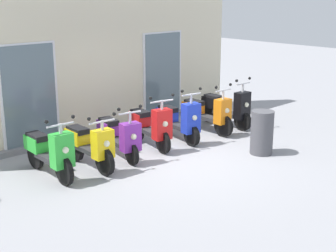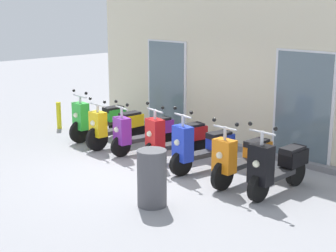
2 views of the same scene
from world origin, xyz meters
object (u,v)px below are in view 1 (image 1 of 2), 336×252
at_px(scooter_yellow, 89,144).
at_px(scooter_purple, 119,135).
at_px(scooter_green, 49,151).
at_px(scooter_orange, 207,113).
at_px(scooter_red, 151,125).
at_px(trash_bin, 262,132).
at_px(scooter_blue, 179,120).
at_px(scooter_black, 227,108).

height_order(scooter_yellow, scooter_purple, scooter_purple).
bearing_deg(scooter_green, scooter_purple, -0.56).
distance_m(scooter_yellow, scooter_orange, 3.48).
bearing_deg(scooter_red, trash_bin, -54.05).
relative_size(scooter_red, trash_bin, 1.71).
distance_m(scooter_green, scooter_red, 2.52).
relative_size(scooter_yellow, scooter_blue, 1.04).
bearing_deg(scooter_blue, trash_bin, -72.10).
distance_m(scooter_red, scooter_blue, 0.81).
xyz_separation_m(scooter_black, trash_bin, (-1.11, -1.87, -0.02)).
height_order(scooter_yellow, scooter_red, scooter_red).
height_order(scooter_blue, scooter_black, scooter_black).
height_order(scooter_red, scooter_black, scooter_black).
relative_size(scooter_yellow, scooter_purple, 1.03).
bearing_deg(scooter_orange, scooter_purple, 179.83).
xyz_separation_m(scooter_green, scooter_red, (2.52, 0.04, 0.01)).
bearing_deg(scooter_orange, trash_bin, -100.86).
relative_size(scooter_green, scooter_orange, 1.01).
bearing_deg(scooter_blue, scooter_yellow, -178.12).
xyz_separation_m(scooter_green, scooter_orange, (4.29, -0.02, -0.02)).
xyz_separation_m(scooter_blue, scooter_orange, (0.96, 0.00, -0.00)).
bearing_deg(scooter_blue, scooter_green, 179.51).
height_order(scooter_yellow, scooter_black, scooter_black).
relative_size(scooter_purple, scooter_orange, 0.96).
bearing_deg(trash_bin, scooter_black, 59.40).
relative_size(scooter_blue, trash_bin, 1.66).
distance_m(scooter_purple, scooter_red, 0.93).
distance_m(scooter_yellow, scooter_blue, 2.52).
height_order(scooter_purple, scooter_red, scooter_red).
distance_m(scooter_yellow, scooter_purple, 0.80).
distance_m(scooter_orange, trash_bin, 1.91).
xyz_separation_m(scooter_green, scooter_blue, (3.32, -0.03, -0.02)).
relative_size(scooter_green, scooter_purple, 1.05).
relative_size(scooter_purple, scooter_blue, 1.01).
height_order(scooter_green, scooter_red, scooter_red).
bearing_deg(trash_bin, scooter_yellow, 150.20).
xyz_separation_m(scooter_yellow, scooter_blue, (2.52, 0.08, 0.00)).
distance_m(scooter_yellow, scooter_red, 1.72).
xyz_separation_m(scooter_orange, trash_bin, (-0.36, -1.88, -0.02)).
relative_size(scooter_green, scooter_blue, 1.06).
bearing_deg(scooter_blue, scooter_red, 175.13).
bearing_deg(scooter_red, scooter_yellow, -174.98).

